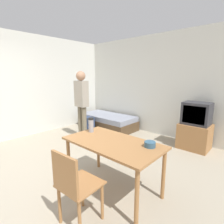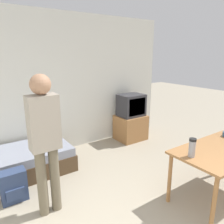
# 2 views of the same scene
# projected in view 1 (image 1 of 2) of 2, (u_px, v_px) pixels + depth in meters

# --- Properties ---
(ground_plane) EXTENTS (20.00, 20.00, 0.00)m
(ground_plane) POSITION_uv_depth(u_px,v_px,m) (21.00, 180.00, 2.76)
(ground_plane) COLOR #9E937F
(wall_back) EXTENTS (5.12, 0.06, 2.70)m
(wall_back) POSITION_uv_depth(u_px,v_px,m) (144.00, 85.00, 5.04)
(wall_back) COLOR silver
(wall_back) RESTS_ON ground_plane
(wall_left) EXTENTS (0.06, 4.50, 2.70)m
(wall_left) POSITION_uv_depth(u_px,v_px,m) (50.00, 85.00, 5.13)
(wall_left) COLOR silver
(wall_left) RESTS_ON ground_plane
(daybed) EXTENTS (1.80, 0.88, 0.42)m
(daybed) POSITION_uv_depth(u_px,v_px,m) (108.00, 121.00, 5.50)
(daybed) COLOR #4C3823
(daybed) RESTS_ON ground_plane
(tv) EXTENTS (0.64, 0.54, 1.06)m
(tv) POSITION_uv_depth(u_px,v_px,m) (195.00, 128.00, 3.89)
(tv) COLOR #9E6B3D
(tv) RESTS_ON ground_plane
(dining_table) EXTENTS (1.36, 0.74, 0.73)m
(dining_table) POSITION_uv_depth(u_px,v_px,m) (113.00, 147.00, 2.41)
(dining_table) COLOR #9E6B3D
(dining_table) RESTS_ON ground_plane
(wooden_chair) EXTENTS (0.44, 0.44, 0.88)m
(wooden_chair) POSITION_uv_depth(u_px,v_px,m) (74.00, 184.00, 1.83)
(wooden_chair) COLOR #9E6B3D
(wooden_chair) RESTS_ON ground_plane
(person_standing) EXTENTS (0.34, 0.23, 1.73)m
(person_standing) POSITION_uv_depth(u_px,v_px,m) (82.00, 100.00, 4.39)
(person_standing) COLOR #6B604C
(person_standing) RESTS_ON ground_plane
(thermos_flask) EXTENTS (0.08, 0.08, 0.23)m
(thermos_flask) POSITION_uv_depth(u_px,v_px,m) (91.00, 124.00, 2.78)
(thermos_flask) COLOR #99999E
(thermos_flask) RESTS_ON dining_table
(mate_bowl) EXTENTS (0.14, 0.14, 0.07)m
(mate_bowl) POSITION_uv_depth(u_px,v_px,m) (150.00, 144.00, 2.21)
(mate_bowl) COLOR #335670
(mate_bowl) RESTS_ON dining_table
(backpack) EXTENTS (0.33, 0.23, 0.44)m
(backpack) POSITION_uv_depth(u_px,v_px,m) (88.00, 124.00, 5.12)
(backpack) COLOR navy
(backpack) RESTS_ON ground_plane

